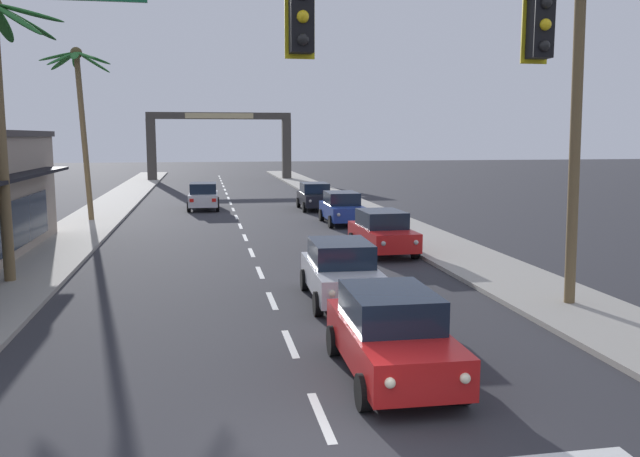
{
  "coord_description": "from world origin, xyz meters",
  "views": [
    {
      "loc": [
        -1.82,
        -8.6,
        4.6
      ],
      "look_at": [
        1.16,
        8.0,
        2.2
      ],
      "focal_mm": 36.56,
      "sensor_mm": 36.0,
      "label": 1
    }
  ],
  "objects_px": {
    "sedan_third_in_queue": "(341,271)",
    "sedan_parked_mid_kerb": "(382,232)",
    "sedan_lead_at_stop_bar": "(391,334)",
    "palm_right_second": "(579,19)",
    "town_gateway_arch": "(220,137)",
    "palm_left_third": "(79,91)",
    "sedan_parked_nearest_kerb": "(315,196)",
    "sedan_parked_far_kerb": "(342,208)",
    "traffic_signal_mast": "(554,82)",
    "sedan_oncoming_far": "(203,196)"
  },
  "relations": [
    {
      "from": "sedan_third_in_queue",
      "to": "sedan_parked_far_kerb",
      "type": "xyz_separation_m",
      "value": [
        3.42,
        15.82,
        0.0
      ]
    },
    {
      "from": "sedan_parked_mid_kerb",
      "to": "sedan_oncoming_far",
      "type": "bearing_deg",
      "value": 112.2
    },
    {
      "from": "traffic_signal_mast",
      "to": "sedan_parked_mid_kerb",
      "type": "distance_m",
      "value": 16.24
    },
    {
      "from": "sedan_third_in_queue",
      "to": "town_gateway_arch",
      "type": "height_order",
      "value": "town_gateway_arch"
    },
    {
      "from": "sedan_parked_mid_kerb",
      "to": "palm_left_third",
      "type": "relative_size",
      "value": 0.49
    },
    {
      "from": "sedan_parked_mid_kerb",
      "to": "palm_right_second",
      "type": "bearing_deg",
      "value": -73.69
    },
    {
      "from": "sedan_lead_at_stop_bar",
      "to": "palm_right_second",
      "type": "height_order",
      "value": "palm_right_second"
    },
    {
      "from": "sedan_lead_at_stop_bar",
      "to": "sedan_parked_mid_kerb",
      "type": "bearing_deg",
      "value": 75.11
    },
    {
      "from": "palm_left_third",
      "to": "palm_right_second",
      "type": "xyz_separation_m",
      "value": [
        15.79,
        -20.67,
        0.62
      ]
    },
    {
      "from": "sedan_parked_nearest_kerb",
      "to": "sedan_lead_at_stop_bar",
      "type": "bearing_deg",
      "value": -96.83
    },
    {
      "from": "palm_left_third",
      "to": "sedan_third_in_queue",
      "type": "bearing_deg",
      "value": -62.04
    },
    {
      "from": "sedan_oncoming_far",
      "to": "sedan_parked_mid_kerb",
      "type": "xyz_separation_m",
      "value": [
        6.93,
        -16.99,
        0.0
      ]
    },
    {
      "from": "town_gateway_arch",
      "to": "palm_right_second",
      "type": "bearing_deg",
      "value": -81.79
    },
    {
      "from": "sedan_third_in_queue",
      "to": "town_gateway_arch",
      "type": "distance_m",
      "value": 51.75
    },
    {
      "from": "sedan_lead_at_stop_bar",
      "to": "sedan_oncoming_far",
      "type": "xyz_separation_m",
      "value": [
        -3.48,
        29.98,
        0.0
      ]
    },
    {
      "from": "sedan_lead_at_stop_bar",
      "to": "town_gateway_arch",
      "type": "height_order",
      "value": "town_gateway_arch"
    },
    {
      "from": "sedan_parked_nearest_kerb",
      "to": "town_gateway_arch",
      "type": "relative_size",
      "value": 0.3
    },
    {
      "from": "sedan_oncoming_far",
      "to": "sedan_parked_far_kerb",
      "type": "xyz_separation_m",
      "value": [
        7.18,
        -8.28,
        0.0
      ]
    },
    {
      "from": "palm_left_third",
      "to": "sedan_parked_far_kerb",
      "type": "bearing_deg",
      "value": -12.78
    },
    {
      "from": "sedan_parked_far_kerb",
      "to": "palm_right_second",
      "type": "distance_m",
      "value": 19.0
    },
    {
      "from": "sedan_parked_mid_kerb",
      "to": "traffic_signal_mast",
      "type": "bearing_deg",
      "value": -96.42
    },
    {
      "from": "sedan_parked_mid_kerb",
      "to": "palm_left_third",
      "type": "height_order",
      "value": "palm_left_third"
    },
    {
      "from": "sedan_parked_mid_kerb",
      "to": "town_gateway_arch",
      "type": "height_order",
      "value": "town_gateway_arch"
    },
    {
      "from": "traffic_signal_mast",
      "to": "sedan_oncoming_far",
      "type": "distance_m",
      "value": 33.2
    },
    {
      "from": "sedan_third_in_queue",
      "to": "sedan_oncoming_far",
      "type": "bearing_deg",
      "value": 98.86
    },
    {
      "from": "sedan_parked_nearest_kerb",
      "to": "sedan_parked_mid_kerb",
      "type": "distance_m",
      "value": 15.65
    },
    {
      "from": "traffic_signal_mast",
      "to": "palm_left_third",
      "type": "bearing_deg",
      "value": 112.78
    },
    {
      "from": "sedan_lead_at_stop_bar",
      "to": "sedan_parked_mid_kerb",
      "type": "xyz_separation_m",
      "value": [
        3.45,
        12.99,
        0.0
      ]
    },
    {
      "from": "traffic_signal_mast",
      "to": "town_gateway_arch",
      "type": "bearing_deg",
      "value": 93.2
    },
    {
      "from": "traffic_signal_mast",
      "to": "sedan_parked_nearest_kerb",
      "type": "distance_m",
      "value": 31.52
    },
    {
      "from": "sedan_third_in_queue",
      "to": "palm_right_second",
      "type": "distance_m",
      "value": 9.03
    },
    {
      "from": "sedan_third_in_queue",
      "to": "sedan_parked_far_kerb",
      "type": "distance_m",
      "value": 16.18
    },
    {
      "from": "sedan_oncoming_far",
      "to": "palm_right_second",
      "type": "xyz_separation_m",
      "value": [
        9.54,
        -25.89,
        6.69
      ]
    },
    {
      "from": "palm_right_second",
      "to": "town_gateway_arch",
      "type": "xyz_separation_m",
      "value": [
        -7.7,
        53.38,
        -3.02
      ]
    },
    {
      "from": "sedan_parked_nearest_kerb",
      "to": "sedan_parked_mid_kerb",
      "type": "xyz_separation_m",
      "value": [
        0.02,
        -15.65,
        0.0
      ]
    },
    {
      "from": "sedan_parked_far_kerb",
      "to": "palm_right_second",
      "type": "xyz_separation_m",
      "value": [
        2.36,
        -17.62,
        6.69
      ]
    },
    {
      "from": "sedan_parked_mid_kerb",
      "to": "town_gateway_arch",
      "type": "bearing_deg",
      "value": 96.54
    },
    {
      "from": "sedan_third_in_queue",
      "to": "sedan_parked_nearest_kerb",
      "type": "relative_size",
      "value": 1.01
    },
    {
      "from": "town_gateway_arch",
      "to": "sedan_third_in_queue",
      "type": "bearing_deg",
      "value": -87.86
    },
    {
      "from": "palm_left_third",
      "to": "traffic_signal_mast",
      "type": "bearing_deg",
      "value": -67.22
    },
    {
      "from": "sedan_oncoming_far",
      "to": "sedan_parked_mid_kerb",
      "type": "bearing_deg",
      "value": -67.8
    },
    {
      "from": "sedan_third_in_queue",
      "to": "palm_left_third",
      "type": "xyz_separation_m",
      "value": [
        -10.01,
        18.87,
        6.07
      ]
    },
    {
      "from": "sedan_parked_nearest_kerb",
      "to": "sedan_parked_far_kerb",
      "type": "relative_size",
      "value": 1.0
    },
    {
      "from": "palm_left_third",
      "to": "town_gateway_arch",
      "type": "relative_size",
      "value": 0.62
    },
    {
      "from": "traffic_signal_mast",
      "to": "palm_left_third",
      "type": "height_order",
      "value": "palm_left_third"
    },
    {
      "from": "sedan_parked_nearest_kerb",
      "to": "town_gateway_arch",
      "type": "distance_m",
      "value": 29.49
    },
    {
      "from": "sedan_oncoming_far",
      "to": "palm_left_third",
      "type": "distance_m",
      "value": 10.17
    },
    {
      "from": "sedan_parked_nearest_kerb",
      "to": "sedan_parked_far_kerb",
      "type": "xyz_separation_m",
      "value": [
        0.27,
        -6.94,
        0.0
      ]
    },
    {
      "from": "sedan_parked_nearest_kerb",
      "to": "palm_left_third",
      "type": "relative_size",
      "value": 0.49
    },
    {
      "from": "sedan_third_in_queue",
      "to": "sedan_parked_mid_kerb",
      "type": "relative_size",
      "value": 1.0
    }
  ]
}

